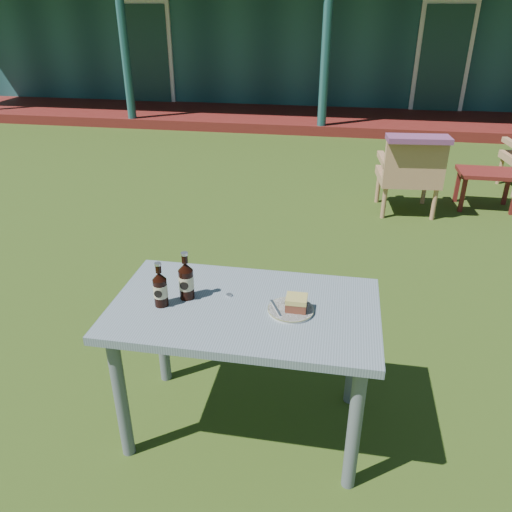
% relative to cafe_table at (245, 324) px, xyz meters
% --- Properties ---
extents(ground, '(80.00, 80.00, 0.00)m').
position_rel_cafe_table_xyz_m(ground, '(0.00, 1.60, -0.62)').
color(ground, '#334916').
extents(pavilion, '(15.80, 8.30, 3.45)m').
position_rel_cafe_table_xyz_m(pavilion, '(-0.00, 10.99, 0.99)').
color(pavilion, '#1C494A').
rests_on(pavilion, ground).
extents(cafe_table, '(1.20, 0.70, 0.72)m').
position_rel_cafe_table_xyz_m(cafe_table, '(0.00, 0.00, 0.00)').
color(cafe_table, slate).
rests_on(cafe_table, ground).
extents(plate, '(0.20, 0.20, 0.01)m').
position_rel_cafe_table_xyz_m(plate, '(0.21, -0.01, 0.11)').
color(plate, silver).
rests_on(plate, cafe_table).
extents(cake_slice, '(0.09, 0.09, 0.06)m').
position_rel_cafe_table_xyz_m(cake_slice, '(0.23, -0.01, 0.15)').
color(cake_slice, '#592B1C').
rests_on(cake_slice, plate).
extents(fork, '(0.07, 0.13, 0.00)m').
position_rel_cafe_table_xyz_m(fork, '(0.15, -0.02, 0.12)').
color(fork, silver).
rests_on(fork, plate).
extents(cola_bottle_near, '(0.07, 0.07, 0.23)m').
position_rel_cafe_table_xyz_m(cola_bottle_near, '(-0.27, 0.02, 0.19)').
color(cola_bottle_near, black).
rests_on(cola_bottle_near, cafe_table).
extents(cola_bottle_far, '(0.06, 0.07, 0.21)m').
position_rel_cafe_table_xyz_m(cola_bottle_far, '(-0.37, -0.06, 0.19)').
color(cola_bottle_far, black).
rests_on(cola_bottle_far, cafe_table).
extents(bottle_cap, '(0.03, 0.03, 0.01)m').
position_rel_cafe_table_xyz_m(bottle_cap, '(-0.09, 0.07, 0.11)').
color(bottle_cap, silver).
rests_on(bottle_cap, cafe_table).
extents(armchair_left, '(0.62, 0.59, 0.78)m').
position_rel_cafe_table_xyz_m(armchair_left, '(1.05, 3.12, -0.18)').
color(armchair_left, '#AC7C56').
rests_on(armchair_left, ground).
extents(floral_throw, '(0.60, 0.29, 0.05)m').
position_rel_cafe_table_xyz_m(floral_throw, '(1.07, 2.97, 0.19)').
color(floral_throw, '#703961').
rests_on(floral_throw, armchair_left).
extents(side_table, '(0.60, 0.40, 0.40)m').
position_rel_cafe_table_xyz_m(side_table, '(1.87, 3.42, -0.28)').
color(side_table, maroon).
rests_on(side_table, ground).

